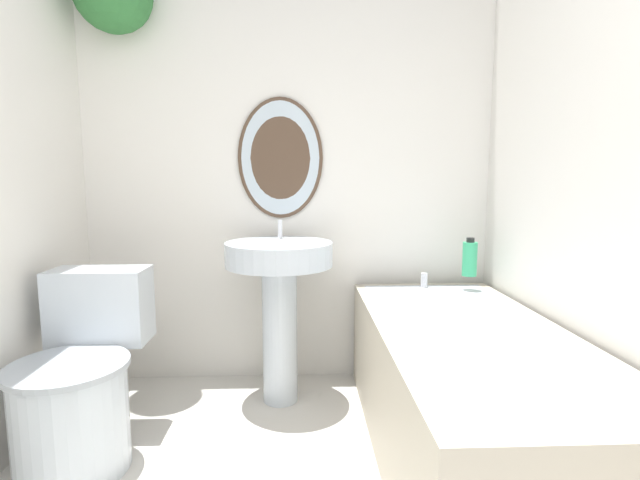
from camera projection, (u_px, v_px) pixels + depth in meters
name	position (u px, v px, depth m)	size (l,w,h in m)	color
wall_back	(266.00, 145.00, 2.56)	(2.37, 0.39, 2.40)	silver
toilet	(80.00, 384.00, 1.88)	(0.45, 0.64, 0.75)	silver
pedestal_sink	(279.00, 286.00, 2.34)	(0.54, 0.54, 0.93)	silver
bathtub	(468.00, 392.00, 1.87)	(0.74, 1.62, 0.64)	#B2A893
shampoo_bottle	(470.00, 258.00, 2.45)	(0.08, 0.08, 0.20)	#38B275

